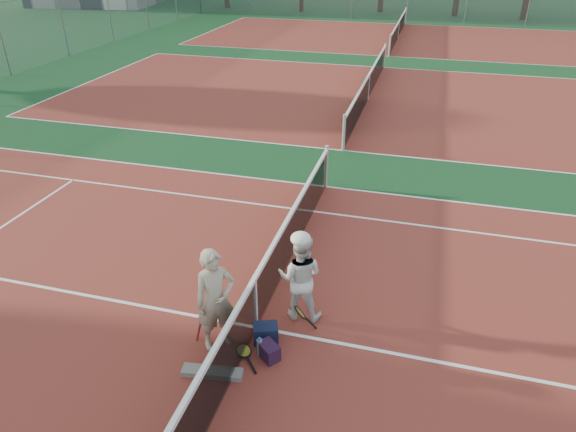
{
  "coord_description": "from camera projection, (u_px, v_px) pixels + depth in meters",
  "views": [
    {
      "loc": [
        2.2,
        -6.05,
        5.65
      ],
      "look_at": [
        0.0,
        1.93,
        1.05
      ],
      "focal_mm": 32.0,
      "sensor_mm": 36.0,
      "label": 1
    }
  ],
  "objects": [
    {
      "name": "net_far_b",
      "position": [
        399.0,
        29.0,
        30.86
      ],
      "size": [
        0.1,
        10.98,
        1.02
      ],
      "primitive_type": null,
      "color": "black",
      "rests_on": "ground"
    },
    {
      "name": "court_far_a",
      "position": [
        368.0,
        99.0,
        19.73
      ],
      "size": [
        23.77,
        10.97,
        0.01
      ],
      "primitive_type": "cube",
      "color": "maroon",
      "rests_on": "ground"
    },
    {
      "name": "racket_spare",
      "position": [
        244.0,
        351.0,
        7.81
      ],
      "size": [
        0.6,
        0.63,
        0.1
      ],
      "primitive_type": null,
      "rotation": [
        0.0,
        0.0,
        2.31
      ],
      "color": "black",
      "rests_on": "ground"
    },
    {
      "name": "sports_bag_purple",
      "position": [
        269.0,
        351.0,
        7.7
      ],
      "size": [
        0.39,
        0.38,
        0.26
      ],
      "primitive_type": "cube",
      "rotation": [
        0.0,
        0.0,
        -0.68
      ],
      "color": "black",
      "rests_on": "ground"
    },
    {
      "name": "player_b",
      "position": [
        300.0,
        277.0,
        8.27
      ],
      "size": [
        0.79,
        0.64,
        1.54
      ],
      "primitive_type": "imported",
      "rotation": [
        0.0,
        0.0,
        3.22
      ],
      "color": "silver",
      "rests_on": "ground"
    },
    {
      "name": "ground",
      "position": [
        257.0,
        328.0,
        8.36
      ],
      "size": [
        130.0,
        130.0,
        0.0
      ],
      "primitive_type": "plane",
      "color": "#0F391A",
      "rests_on": "ground"
    },
    {
      "name": "racket_red",
      "position": [
        203.0,
        325.0,
        7.98
      ],
      "size": [
        0.28,
        0.32,
        0.59
      ],
      "primitive_type": null,
      "rotation": [
        0.0,
        0.0,
        0.5
      ],
      "color": "maroon",
      "rests_on": "ground"
    },
    {
      "name": "water_bottle",
      "position": [
        260.0,
        347.0,
        7.75
      ],
      "size": [
        0.09,
        0.09,
        0.3
      ],
      "primitive_type": "cylinder",
      "color": "silver",
      "rests_on": "ground"
    },
    {
      "name": "court_far_b",
      "position": [
        398.0,
        38.0,
        31.1
      ],
      "size": [
        23.77,
        10.97,
        0.01
      ],
      "primitive_type": "cube",
      "color": "maroon",
      "rests_on": "ground"
    },
    {
      "name": "net_far_a",
      "position": [
        369.0,
        86.0,
        19.48
      ],
      "size": [
        0.1,
        10.98,
        1.02
      ],
      "primitive_type": null,
      "color": "black",
      "rests_on": "ground"
    },
    {
      "name": "net_cover_canvas",
      "position": [
        212.0,
        372.0,
        7.45
      ],
      "size": [
        0.91,
        0.33,
        0.09
      ],
      "primitive_type": "cube",
      "rotation": [
        0.0,
        0.0,
        0.14
      ],
      "color": "slate",
      "rests_on": "ground"
    },
    {
      "name": "racket_black_held",
      "position": [
        300.0,
        319.0,
        8.16
      ],
      "size": [
        0.46,
        0.42,
        0.5
      ],
      "primitive_type": null,
      "rotation": [
        0.0,
        0.0,
        3.64
      ],
      "color": "black",
      "rests_on": "ground"
    },
    {
      "name": "court_main",
      "position": [
        257.0,
        328.0,
        8.35
      ],
      "size": [
        23.77,
        10.97,
        0.01
      ],
      "primitive_type": "cube",
      "color": "maroon",
      "rests_on": "ground"
    },
    {
      "name": "net_main",
      "position": [
        256.0,
        303.0,
        8.11
      ],
      "size": [
        0.1,
        10.98,
        1.02
      ],
      "primitive_type": null,
      "color": "black",
      "rests_on": "ground"
    },
    {
      "name": "player_a",
      "position": [
        215.0,
        300.0,
        7.63
      ],
      "size": [
        0.74,
        0.71,
        1.71
      ],
      "primitive_type": "imported",
      "rotation": [
        0.0,
        0.0,
        0.7
      ],
      "color": "#B5A58C",
      "rests_on": "ground"
    },
    {
      "name": "sports_bag_navy",
      "position": [
        266.0,
        333.0,
        8.02
      ],
      "size": [
        0.45,
        0.38,
        0.3
      ],
      "primitive_type": "cube",
      "rotation": [
        0.0,
        0.0,
        0.35
      ],
      "color": "black",
      "rests_on": "ground"
    }
  ]
}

